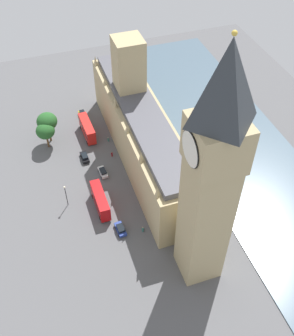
# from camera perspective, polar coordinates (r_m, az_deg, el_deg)

# --- Properties ---
(ground_plane) EXTENTS (130.13, 130.13, 0.00)m
(ground_plane) POSITION_cam_1_polar(r_m,az_deg,el_deg) (113.91, -1.59, 1.28)
(ground_plane) COLOR #565659
(river_thames) EXTENTS (29.92, 117.12, 0.25)m
(river_thames) POSITION_cam_1_polar(r_m,az_deg,el_deg) (123.20, 11.58, 4.32)
(river_thames) COLOR #475B6B
(river_thames) RESTS_ON ground
(parliament_building) EXTENTS (12.14, 60.13, 30.57)m
(parliament_building) POSITION_cam_1_polar(r_m,az_deg,el_deg) (109.28, -0.90, 5.40)
(parliament_building) COLOR tan
(parliament_building) RESTS_ON ground
(clock_tower) EXTENTS (9.00, 9.00, 55.19)m
(clock_tower) POSITION_cam_1_polar(r_m,az_deg,el_deg) (70.46, 8.96, -1.24)
(clock_tower) COLOR tan
(clock_tower) RESTS_ON ground
(car_yellow_cab_far_end) EXTENTS (2.10, 4.62, 1.74)m
(car_yellow_cab_far_end) POSITION_cam_1_polar(r_m,az_deg,el_deg) (129.28, -9.00, 7.42)
(car_yellow_cab_far_end) COLOR gold
(car_yellow_cab_far_end) RESTS_ON ground
(double_decker_bus_leading) EXTENTS (3.02, 10.60, 4.75)m
(double_decker_bus_leading) POSITION_cam_1_polar(r_m,az_deg,el_deg) (120.97, -8.38, 5.51)
(double_decker_bus_leading) COLOR red
(double_decker_bus_leading) RESTS_ON ground
(car_black_under_trees) EXTENTS (2.02, 4.48, 1.74)m
(car_black_under_trees) POSITION_cam_1_polar(r_m,az_deg,el_deg) (114.49, -8.73, 1.54)
(car_black_under_trees) COLOR black
(car_black_under_trees) RESTS_ON ground
(car_white_corner) EXTENTS (2.03, 4.38, 1.74)m
(car_white_corner) POSITION_cam_1_polar(r_m,az_deg,el_deg) (109.65, -6.21, -0.56)
(car_white_corner) COLOR silver
(car_white_corner) RESTS_ON ground
(double_decker_bus_near_tower) EXTENTS (2.77, 10.53, 4.75)m
(double_decker_bus_near_tower) POSITION_cam_1_polar(r_m,az_deg,el_deg) (100.69, -6.57, -4.53)
(double_decker_bus_near_tower) COLOR #B20C0F
(double_decker_bus_near_tower) RESTS_ON ground
(car_blue_opposite_hall) EXTENTS (2.17, 4.31, 1.74)m
(car_blue_opposite_hall) POSITION_cam_1_polar(r_m,az_deg,el_deg) (97.06, -3.73, -8.53)
(car_blue_opposite_hall) COLOR navy
(car_blue_opposite_hall) RESTS_ON ground
(pedestrian_trailing) EXTENTS (0.60, 0.49, 1.63)m
(pedestrian_trailing) POSITION_cam_1_polar(r_m,az_deg,el_deg) (97.01, -0.59, -8.59)
(pedestrian_trailing) COLOR #336B60
(pedestrian_trailing) RESTS_ON ground
(pedestrian_midblock) EXTENTS (0.64, 0.59, 1.49)m
(pedestrian_midblock) POSITION_cam_1_polar(r_m,az_deg,el_deg) (119.50, -5.46, 4.01)
(pedestrian_midblock) COLOR #336B60
(pedestrian_midblock) RESTS_ON ground
(pedestrian_kerbside) EXTENTS (0.55, 0.63, 1.56)m
(pedestrian_kerbside) POSITION_cam_1_polar(r_m,az_deg,el_deg) (114.68, -4.94, 1.94)
(pedestrian_kerbside) COLOR maroon
(pedestrian_kerbside) RESTS_ON ground
(plane_tree_by_river_gate) EXTENTS (5.78, 5.78, 9.60)m
(plane_tree_by_river_gate) POSITION_cam_1_polar(r_m,az_deg,el_deg) (118.46, -13.85, 6.35)
(plane_tree_by_river_gate) COLOR brown
(plane_tree_by_river_gate) RESTS_ON ground
(plane_tree_slot_10) EXTENTS (5.25, 5.25, 8.12)m
(plane_tree_slot_10) POSITION_cam_1_polar(r_m,az_deg,el_deg) (117.28, -14.06, 5.05)
(plane_tree_slot_10) COLOR brown
(plane_tree_slot_10) RESTS_ON ground
(street_lamp_slot_11) EXTENTS (0.56, 0.56, 6.79)m
(street_lamp_slot_11) POSITION_cam_1_polar(r_m,az_deg,el_deg) (100.99, -11.36, -3.36)
(street_lamp_slot_11) COLOR black
(street_lamp_slot_11) RESTS_ON ground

